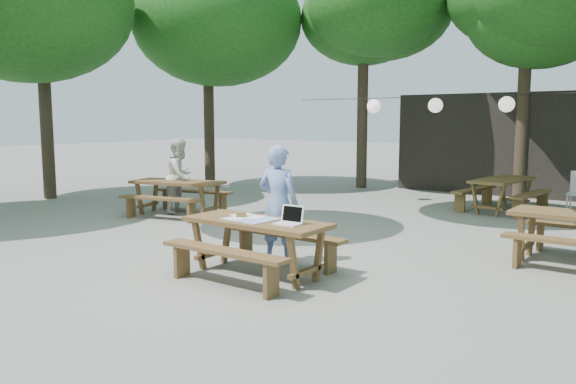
# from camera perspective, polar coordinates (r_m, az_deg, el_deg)

# --- Properties ---
(ground) EXTENTS (80.00, 80.00, 0.00)m
(ground) POSITION_cam_1_polar(r_m,az_deg,el_deg) (8.48, 0.24, -6.75)
(ground) COLOR slate
(ground) RESTS_ON ground
(pavilion) EXTENTS (6.00, 3.00, 2.80)m
(pavilion) POSITION_cam_1_polar(r_m,az_deg,el_deg) (17.70, 22.18, 4.64)
(pavilion) COLOR black
(pavilion) RESTS_ON ground
(main_picnic_table) EXTENTS (2.00, 1.58, 0.75)m
(main_picnic_table) POSITION_cam_1_polar(r_m,az_deg,el_deg) (7.51, -3.18, -5.57)
(main_picnic_table) COLOR #50361C
(main_picnic_table) RESTS_ON ground
(picnic_table_nw) EXTENTS (2.22, 1.98, 0.75)m
(picnic_table_nw) POSITION_cam_1_polar(r_m,az_deg,el_deg) (12.44, -11.13, -0.55)
(picnic_table_nw) COLOR #50361C
(picnic_table_nw) RESTS_ON ground
(picnic_table_far_e) EXTENTS (1.76, 2.07, 0.75)m
(picnic_table_far_e) POSITION_cam_1_polar(r_m,az_deg,el_deg) (13.61, 20.90, -0.23)
(picnic_table_far_e) COLOR #50361C
(picnic_table_far_e) RESTS_ON ground
(woman) EXTENTS (0.68, 0.50, 1.71)m
(woman) POSITION_cam_1_polar(r_m,az_deg,el_deg) (8.11, -0.98, -1.23)
(woman) COLOR #7B98E0
(woman) RESTS_ON ground
(second_person) EXTENTS (0.84, 0.96, 1.66)m
(second_person) POSITION_cam_1_polar(r_m,az_deg,el_deg) (12.71, -10.87, 1.63)
(second_person) COLOR silver
(second_person) RESTS_ON ground
(laptop) EXTENTS (0.34, 0.27, 0.24)m
(laptop) POSITION_cam_1_polar(r_m,az_deg,el_deg) (7.11, 0.18, -2.81)
(laptop) COLOR white
(laptop) RESTS_ON main_picnic_table
(tabletop_clutter) EXTENTS (0.77, 0.61, 0.08)m
(tabletop_clutter) POSITION_cam_1_polar(r_m,az_deg,el_deg) (7.54, -4.04, -2.62)
(tabletop_clutter) COLOR #3562B8
(tabletop_clutter) RESTS_ON main_picnic_table
(paper_lanterns) EXTENTS (9.00, 0.34, 0.38)m
(paper_lanterns) POSITION_cam_1_polar(r_m,az_deg,el_deg) (13.62, 14.81, 8.52)
(paper_lanterns) COLOR black
(paper_lanterns) RESTS_ON ground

